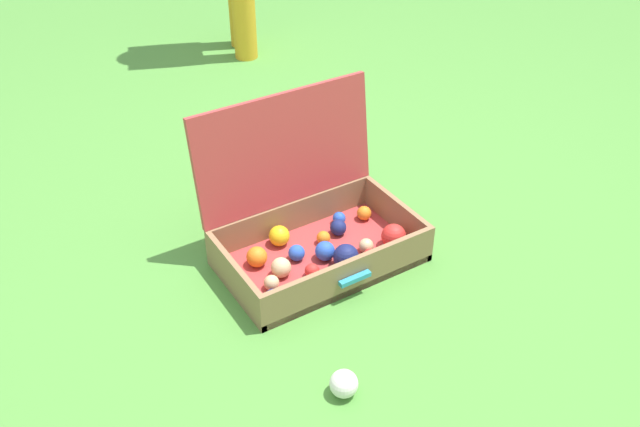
# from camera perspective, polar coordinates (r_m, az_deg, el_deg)

# --- Properties ---
(ground_plane) EXTENTS (16.00, 16.00, 0.00)m
(ground_plane) POSITION_cam_1_polar(r_m,az_deg,el_deg) (2.40, 0.77, -2.45)
(ground_plane) COLOR #4C8C38
(open_suitcase) EXTENTS (0.64, 0.47, 0.52)m
(open_suitcase) POSITION_cam_1_polar(r_m,az_deg,el_deg) (2.29, -0.63, -1.07)
(open_suitcase) COLOR #B23838
(open_suitcase) RESTS_ON ground
(stray_ball_on_grass) EXTENTS (0.08, 0.08, 0.08)m
(stray_ball_on_grass) POSITION_cam_1_polar(r_m,az_deg,el_deg) (1.90, 1.97, -13.80)
(stray_ball_on_grass) COLOR white
(stray_ball_on_grass) RESTS_ON ground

